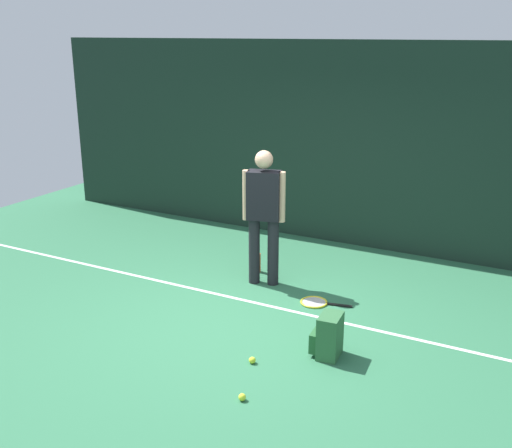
{
  "coord_description": "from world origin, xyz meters",
  "views": [
    {
      "loc": [
        3.01,
        -5.27,
        3.05
      ],
      "look_at": [
        0.0,
        0.4,
        1.0
      ],
      "focal_mm": 42.55,
      "sensor_mm": 36.0,
      "label": 1
    }
  ],
  "objects_px": {
    "tennis_ball_near_player": "(242,397)",
    "water_bottle": "(258,263)",
    "backpack": "(328,336)",
    "tennis_racket": "(316,302)",
    "tennis_ball_by_fence": "(252,360)",
    "tennis_player": "(264,210)"
  },
  "relations": [
    {
      "from": "tennis_ball_near_player",
      "to": "tennis_ball_by_fence",
      "type": "bearing_deg",
      "value": 110.2
    },
    {
      "from": "backpack",
      "to": "water_bottle",
      "type": "xyz_separation_m",
      "value": [
        -1.62,
        1.61,
        -0.08
      ]
    },
    {
      "from": "backpack",
      "to": "water_bottle",
      "type": "bearing_deg",
      "value": -140.09
    },
    {
      "from": "water_bottle",
      "to": "tennis_player",
      "type": "bearing_deg",
      "value": -51.79
    },
    {
      "from": "tennis_player",
      "to": "water_bottle",
      "type": "height_order",
      "value": "tennis_player"
    },
    {
      "from": "tennis_player",
      "to": "backpack",
      "type": "height_order",
      "value": "tennis_player"
    },
    {
      "from": "tennis_player",
      "to": "backpack",
      "type": "distance_m",
      "value": 2.05
    },
    {
      "from": "tennis_player",
      "to": "water_bottle",
      "type": "bearing_deg",
      "value": -67.72
    },
    {
      "from": "tennis_ball_near_player",
      "to": "water_bottle",
      "type": "xyz_separation_m",
      "value": [
        -1.25,
        2.67,
        0.09
      ]
    },
    {
      "from": "backpack",
      "to": "water_bottle",
      "type": "height_order",
      "value": "backpack"
    },
    {
      "from": "tennis_player",
      "to": "tennis_ball_near_player",
      "type": "relative_size",
      "value": 25.76
    },
    {
      "from": "backpack",
      "to": "tennis_ball_near_player",
      "type": "bearing_deg",
      "value": -24.68
    },
    {
      "from": "tennis_ball_near_player",
      "to": "tennis_ball_by_fence",
      "type": "height_order",
      "value": "same"
    },
    {
      "from": "tennis_ball_near_player",
      "to": "water_bottle",
      "type": "relative_size",
      "value": 0.26
    },
    {
      "from": "tennis_racket",
      "to": "tennis_ball_by_fence",
      "type": "bearing_deg",
      "value": 76.87
    },
    {
      "from": "tennis_ball_near_player",
      "to": "water_bottle",
      "type": "height_order",
      "value": "water_bottle"
    },
    {
      "from": "tennis_ball_by_fence",
      "to": "tennis_player",
      "type": "bearing_deg",
      "value": 114.07
    },
    {
      "from": "tennis_racket",
      "to": "tennis_ball_by_fence",
      "type": "relative_size",
      "value": 9.63
    },
    {
      "from": "tennis_racket",
      "to": "water_bottle",
      "type": "xyz_separation_m",
      "value": [
        -1.06,
        0.55,
        0.12
      ]
    },
    {
      "from": "tennis_player",
      "to": "tennis_racket",
      "type": "bearing_deg",
      "value": 147.33
    },
    {
      "from": "backpack",
      "to": "tennis_ball_near_player",
      "type": "xyz_separation_m",
      "value": [
        -0.37,
        -1.06,
        -0.18
      ]
    },
    {
      "from": "backpack",
      "to": "tennis_ball_near_player",
      "type": "distance_m",
      "value": 1.14
    }
  ]
}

